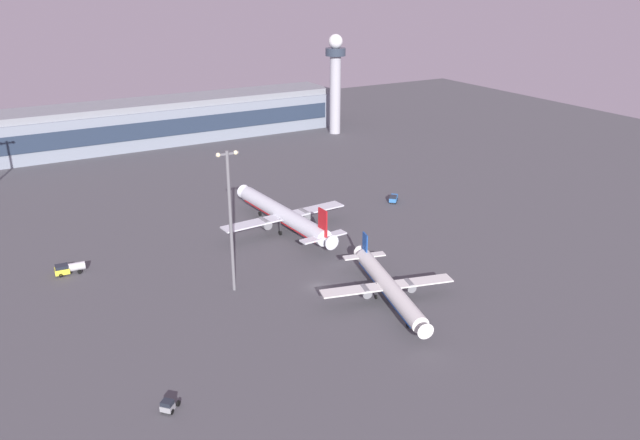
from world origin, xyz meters
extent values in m
plane|color=#4C4C51|center=(0.00, 0.00, 0.00)|extent=(416.00, 416.00, 0.00)
cube|color=gray|center=(-1.13, 137.86, 7.00)|extent=(158.87, 22.00, 14.00)
cube|color=#263347|center=(-1.13, 126.66, 7.70)|extent=(152.52, 0.40, 6.16)
cube|color=gray|center=(-1.13, 137.86, 15.20)|extent=(158.87, 19.80, 2.40)
cylinder|color=#A8A8B2|center=(73.91, 116.42, 15.54)|extent=(4.40, 4.40, 31.09)
cylinder|color=#2D3847|center=(73.91, 116.42, 32.59)|extent=(8.00, 8.00, 3.00)
sphere|color=silver|center=(73.91, 116.42, 36.61)|extent=(5.60, 5.60, 5.60)
cylinder|color=silver|center=(8.75, -12.94, 3.51)|extent=(10.73, 30.64, 3.25)
cone|color=silver|center=(4.70, -28.86, 3.51)|extent=(3.50, 2.75, 3.09)
cone|color=silver|center=(12.83, 3.14, 3.51)|extent=(3.42, 3.04, 2.92)
cube|color=silver|center=(8.96, -12.11, 3.34)|extent=(27.37, 10.05, 0.30)
cube|color=silver|center=(12.43, 1.57, 3.68)|extent=(9.62, 4.31, 0.30)
cube|color=#19479E|center=(12.37, 1.32, 6.29)|extent=(0.92, 2.72, 5.56)
cylinder|color=slate|center=(13.52, -13.27, 2.74)|extent=(2.58, 3.45, 1.88)
cylinder|color=slate|center=(4.40, -10.95, 2.74)|extent=(2.58, 3.45, 1.88)
cube|color=#19479E|center=(8.75, -12.94, 2.61)|extent=(9.81, 28.17, 0.31)
cylinder|color=#333338|center=(6.32, -22.49, 1.99)|extent=(0.24, 0.24, 3.04)
cylinder|color=black|center=(6.32, -22.49, 0.47)|extent=(0.56, 1.00, 0.94)
cylinder|color=#333338|center=(11.10, -11.33, 1.99)|extent=(0.24, 0.24, 3.04)
cylinder|color=black|center=(11.10, -11.33, 0.47)|extent=(0.56, 1.00, 0.94)
cylinder|color=#333338|center=(7.45, -10.41, 1.99)|extent=(0.24, 0.24, 3.04)
cylinder|color=black|center=(7.45, -10.41, 0.47)|extent=(0.56, 1.00, 0.94)
cylinder|color=silver|center=(7.71, 32.07, 4.36)|extent=(6.68, 38.44, 4.04)
cone|color=silver|center=(6.30, 52.43, 4.36)|extent=(4.00, 2.81, 3.84)
cone|color=silver|center=(9.14, 11.51, 4.36)|extent=(3.83, 3.22, 3.63)
cube|color=silver|center=(7.78, 31.01, 4.14)|extent=(34.22, 6.59, 0.37)
cube|color=silver|center=(9.00, 13.52, 4.57)|extent=(11.84, 3.35, 0.37)
cube|color=red|center=(8.98, 13.84, 7.81)|extent=(0.55, 3.41, 6.91)
cylinder|color=slate|center=(1.95, 30.61, 3.40)|extent=(2.60, 3.98, 2.34)
cylinder|color=slate|center=(13.62, 31.42, 3.40)|extent=(2.60, 3.98, 2.34)
cube|color=red|center=(7.71, 32.07, 3.25)|extent=(6.06, 35.36, 0.38)
cylinder|color=#333338|center=(6.86, 44.29, 2.47)|extent=(0.30, 0.30, 3.77)
cylinder|color=black|center=(6.86, 44.29, 0.58)|extent=(0.50, 1.20, 1.17)
cylinder|color=#333338|center=(5.56, 29.26, 2.47)|extent=(0.30, 0.30, 3.77)
cylinder|color=black|center=(5.56, 29.26, 0.58)|extent=(0.50, 1.20, 1.17)
cylinder|color=#333338|center=(10.23, 29.58, 2.47)|extent=(0.30, 0.30, 3.77)
cylinder|color=black|center=(10.23, 29.58, 0.58)|extent=(0.50, 1.20, 1.17)
cube|color=#3372BF|center=(44.25, 34.65, 1.00)|extent=(2.90, 2.90, 1.10)
cube|color=#1E232D|center=(44.25, 34.65, 1.90)|extent=(2.61, 2.61, 0.70)
cube|color=#3372BF|center=(45.58, 36.00, 1.15)|extent=(3.05, 3.06, 1.40)
cylinder|color=black|center=(44.64, 33.85, 0.45)|extent=(0.85, 0.85, 0.90)
cylinder|color=black|center=(43.44, 35.04, 0.45)|extent=(0.85, 0.85, 0.90)
cylinder|color=black|center=(46.54, 35.76, 0.45)|extent=(0.85, 0.85, 0.90)
cylinder|color=black|center=(45.33, 36.95, 0.45)|extent=(0.85, 0.85, 0.90)
cube|color=gray|center=(-39.88, -24.40, 0.90)|extent=(2.40, 2.41, 0.90)
cube|color=#1E232D|center=(-39.88, -24.40, 1.70)|extent=(2.16, 2.17, 0.70)
cylinder|color=black|center=(-39.53, -25.10, 0.45)|extent=(0.86, 0.83, 0.90)
cylinder|color=black|center=(-40.55, -24.01, 0.45)|extent=(0.86, 0.83, 0.90)
cylinder|color=black|center=(-38.03, -23.70, 0.45)|extent=(0.86, 0.83, 0.90)
cylinder|color=black|center=(-39.06, -22.61, 0.45)|extent=(0.86, 0.83, 0.90)
cube|color=yellow|center=(-45.82, 32.59, 1.05)|extent=(3.18, 2.63, 1.20)
cube|color=#1E232D|center=(-45.82, 32.59, 2.00)|extent=(2.81, 2.41, 0.70)
cylinder|color=silver|center=(-43.12, 32.38, 1.44)|extent=(4.33, 2.12, 1.80)
cylinder|color=black|center=(-46.32, 31.58, 0.45)|extent=(0.92, 0.37, 0.90)
cylinder|color=black|center=(-46.15, 33.67, 0.45)|extent=(0.92, 0.37, 0.90)
cylinder|color=black|center=(-42.49, 31.28, 0.45)|extent=(0.92, 0.37, 0.90)
cylinder|color=black|center=(-42.32, 33.37, 0.45)|extent=(0.92, 0.37, 0.90)
cylinder|color=slate|center=(-15.91, 7.53, 14.91)|extent=(0.70, 0.70, 29.83)
cube|color=slate|center=(-15.91, 7.53, 29.23)|extent=(4.80, 0.40, 0.40)
sphere|color=#F9EAB2|center=(-17.71, 7.53, 29.23)|extent=(0.90, 0.90, 0.90)
sphere|color=#F9EAB2|center=(-14.11, 7.53, 29.23)|extent=(0.90, 0.90, 0.90)
camera|label=1|loc=(-58.87, -103.68, 61.51)|focal=35.64mm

